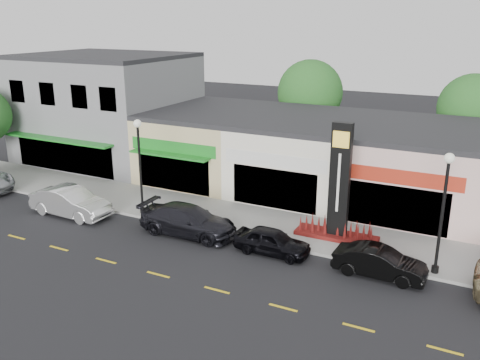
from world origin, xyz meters
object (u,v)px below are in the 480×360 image
(car_black_sedan, at_px, (272,241))
(car_black_conv, at_px, (380,262))
(car_white_van, at_px, (70,202))
(lamp_west_near, at_px, (140,157))
(car_dark_sedan, at_px, (188,220))
(pylon_sign, at_px, (339,198))
(lamp_east_near, at_px, (444,202))

(car_black_sedan, distance_m, car_black_conv, 5.13)
(car_white_van, relative_size, car_black_conv, 1.24)
(lamp_west_near, bearing_deg, car_black_sedan, -8.10)
(car_white_van, relative_size, car_dark_sedan, 0.94)
(pylon_sign, bearing_deg, car_black_sedan, -128.60)
(lamp_west_near, bearing_deg, lamp_east_near, 0.00)
(car_dark_sedan, bearing_deg, pylon_sign, -69.87)
(car_dark_sedan, relative_size, car_black_conv, 1.32)
(car_black_sedan, height_order, car_black_conv, car_black_conv)
(lamp_west_near, height_order, car_black_conv, lamp_west_near)
(lamp_west_near, height_order, car_dark_sedan, lamp_west_near)
(lamp_west_near, height_order, car_white_van, lamp_west_near)
(pylon_sign, relative_size, car_black_conv, 1.49)
(car_white_van, bearing_deg, lamp_west_near, -61.74)
(lamp_west_near, relative_size, pylon_sign, 0.91)
(car_dark_sedan, bearing_deg, car_black_conv, -91.62)
(car_white_van, bearing_deg, pylon_sign, -75.08)
(pylon_sign, distance_m, car_black_conv, 4.32)
(car_black_sedan, bearing_deg, car_black_conv, -88.64)
(lamp_east_near, distance_m, car_white_van, 19.95)
(lamp_west_near, xyz_separation_m, car_black_conv, (13.79, -1.19, -2.81))
(lamp_east_near, distance_m, car_dark_sedan, 12.53)
(car_black_sedan, bearing_deg, car_dark_sedan, 89.17)
(car_white_van, bearing_deg, car_dark_sedan, -82.77)
(car_black_sedan, bearing_deg, lamp_west_near, 82.75)
(car_dark_sedan, bearing_deg, car_black_sedan, -92.74)
(lamp_west_near, xyz_separation_m, lamp_east_near, (16.00, 0.00, 0.00))
(car_dark_sedan, relative_size, car_black_sedan, 1.42)
(lamp_west_near, bearing_deg, car_dark_sedan, -15.97)
(car_dark_sedan, height_order, car_black_sedan, car_dark_sedan)
(car_white_van, distance_m, car_dark_sedan, 7.54)
(lamp_east_near, bearing_deg, car_black_conv, -151.76)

